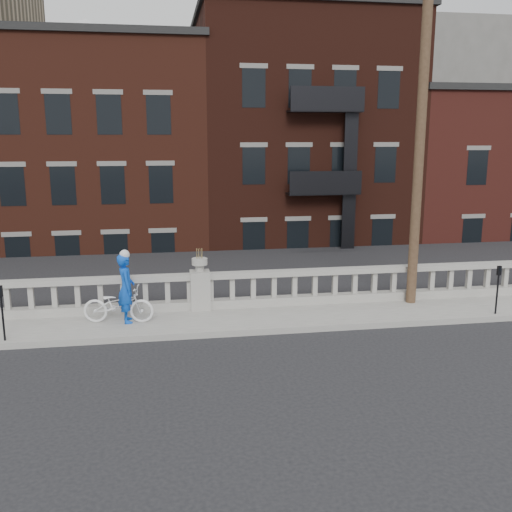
{
  "coord_description": "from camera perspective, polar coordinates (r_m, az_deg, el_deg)",
  "views": [
    {
      "loc": [
        -0.98,
        -11.69,
        4.99
      ],
      "look_at": [
        1.48,
        3.2,
        1.79
      ],
      "focal_mm": 40.0,
      "sensor_mm": 36.0,
      "label": 1
    }
  ],
  "objects": [
    {
      "name": "parking_meter_e",
      "position": [
        16.99,
        23.04,
        -2.61
      ],
      "size": [
        0.1,
        0.09,
        1.36
      ],
      "color": "black",
      "rests_on": "sidewalk"
    },
    {
      "name": "utility_pole",
      "position": [
        16.89,
        16.15,
        12.34
      ],
      "size": [
        1.6,
        0.28,
        10.0
      ],
      "color": "#422D1E",
      "rests_on": "sidewalk"
    },
    {
      "name": "sidewalk",
      "position": [
        15.52,
        -5.32,
        -6.56
      ],
      "size": [
        32.0,
        2.2,
        0.15
      ],
      "primitive_type": "cube",
      "color": "gray",
      "rests_on": "ground"
    },
    {
      "name": "cyclist",
      "position": [
        15.34,
        -12.86,
        -3.15
      ],
      "size": [
        0.54,
        0.73,
        1.84
      ],
      "primitive_type": "imported",
      "rotation": [
        0.0,
        0.0,
        1.73
      ],
      "color": "#0C45BF",
      "rests_on": "sidewalk"
    },
    {
      "name": "ground",
      "position": [
        12.74,
        -4.31,
        -11.12
      ],
      "size": [
        120.0,
        120.0,
        0.0
      ],
      "primitive_type": "plane",
      "color": "black",
      "rests_on": "ground"
    },
    {
      "name": "balustrade",
      "position": [
        16.26,
        -5.6,
        -3.61
      ],
      "size": [
        28.0,
        0.34,
        1.03
      ],
      "color": "gray",
      "rests_on": "sidewalk"
    },
    {
      "name": "planter_pedestal",
      "position": [
        16.21,
        -5.62,
        -2.97
      ],
      "size": [
        0.55,
        0.55,
        1.76
      ],
      "color": "gray",
      "rests_on": "sidewalk"
    },
    {
      "name": "bicycle",
      "position": [
        15.47,
        -13.6,
        -4.73
      ],
      "size": [
        1.92,
        0.93,
        0.97
      ],
      "primitive_type": "imported",
      "rotation": [
        0.0,
        0.0,
        1.41
      ],
      "color": "white",
      "rests_on": "sidewalk"
    },
    {
      "name": "lower_level",
      "position": [
        34.84,
        -6.9,
        7.99
      ],
      "size": [
        80.0,
        44.0,
        20.8
      ],
      "color": "#605E59",
      "rests_on": "ground"
    },
    {
      "name": "parking_meter_d",
      "position": [
        14.91,
        -24.08,
        -4.65
      ],
      "size": [
        0.1,
        0.09,
        1.36
      ],
      "color": "black",
      "rests_on": "sidewalk"
    }
  ]
}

